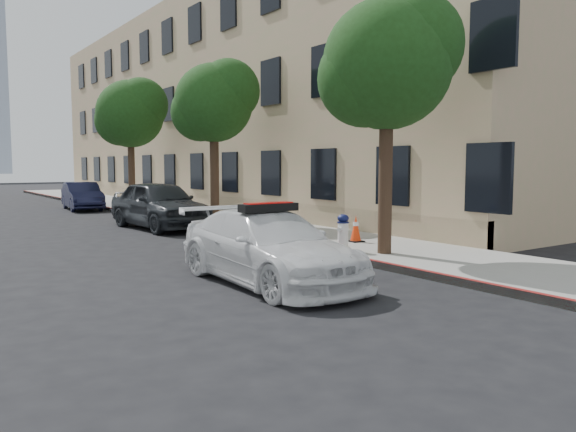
# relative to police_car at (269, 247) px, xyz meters

# --- Properties ---
(ground) EXTENTS (120.00, 120.00, 0.00)m
(ground) POSITION_rel_police_car_xyz_m (0.51, 2.55, -0.65)
(ground) COLOR black
(ground) RESTS_ON ground
(sidewalk) EXTENTS (3.20, 50.00, 0.15)m
(sidewalk) POSITION_rel_police_car_xyz_m (4.11, 12.55, -0.57)
(sidewalk) COLOR gray
(sidewalk) RESTS_ON ground
(curb_strip) EXTENTS (0.12, 50.00, 0.15)m
(curb_strip) POSITION_rel_police_car_xyz_m (2.57, 12.55, -0.57)
(curb_strip) COLOR maroon
(curb_strip) RESTS_ON ground
(building) EXTENTS (8.00, 36.00, 10.00)m
(building) POSITION_rel_police_car_xyz_m (9.71, 17.55, 4.35)
(building) COLOR tan
(building) RESTS_ON ground
(tree_near) EXTENTS (2.92, 2.82, 5.62)m
(tree_near) POSITION_rel_police_car_xyz_m (3.44, 0.54, 3.62)
(tree_near) COLOR black
(tree_near) RESTS_ON sidewalk
(tree_mid) EXTENTS (2.77, 2.64, 5.43)m
(tree_mid) POSITION_rel_police_car_xyz_m (3.44, 8.54, 3.51)
(tree_mid) COLOR black
(tree_mid) RESTS_ON sidewalk
(tree_far) EXTENTS (3.10, 3.00, 5.81)m
(tree_far) POSITION_rel_police_car_xyz_m (3.44, 16.54, 3.74)
(tree_far) COLOR black
(tree_far) RESTS_ON sidewalk
(police_car) EXTENTS (1.89, 4.48, 1.44)m
(police_car) POSITION_rel_police_car_xyz_m (0.00, 0.00, 0.00)
(police_car) COLOR white
(police_car) RESTS_ON ground
(parked_car_mid) EXTENTS (2.12, 4.77, 1.59)m
(parked_car_mid) POSITION_rel_police_car_xyz_m (1.71, 9.18, 0.15)
(parked_car_mid) COLOR black
(parked_car_mid) RESTS_ON ground
(parked_car_far) EXTENTS (1.72, 4.00, 1.28)m
(parked_car_far) POSITION_rel_police_car_xyz_m (1.71, 18.44, -0.01)
(parked_car_far) COLOR black
(parked_car_far) RESTS_ON ground
(fire_hydrant) EXTENTS (0.36, 0.32, 0.84)m
(fire_hydrant) POSITION_rel_police_car_xyz_m (2.86, 1.31, -0.09)
(fire_hydrant) COLOR white
(fire_hydrant) RESTS_ON sidewalk
(traffic_cone) EXTENTS (0.36, 0.36, 0.67)m
(traffic_cone) POSITION_rel_police_car_xyz_m (4.13, 2.29, -0.17)
(traffic_cone) COLOR black
(traffic_cone) RESTS_ON sidewalk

